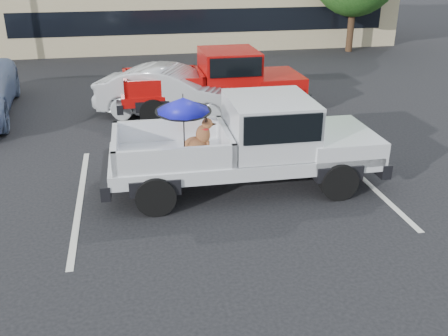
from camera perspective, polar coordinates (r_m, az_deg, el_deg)
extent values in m
plane|color=black|center=(8.79, 2.95, -7.72)|extent=(90.00, 90.00, 0.00)
cube|color=silver|center=(10.39, -16.14, -3.46)|extent=(0.12, 5.00, 0.01)
cube|color=silver|center=(11.44, 15.22, -0.81)|extent=(0.12, 5.00, 0.01)
cube|color=black|center=(24.79, -2.16, 16.45)|extent=(18.00, 0.08, 1.10)
cylinder|color=#332114|center=(25.90, 14.33, 15.77)|extent=(0.32, 0.32, 2.73)
cylinder|color=#332114|center=(32.41, 3.10, 17.98)|extent=(0.32, 0.32, 2.86)
cylinder|color=black|center=(9.37, -7.82, -3.17)|extent=(0.76, 0.29, 0.76)
cylinder|color=black|center=(11.05, -8.35, 1.07)|extent=(0.76, 0.29, 0.76)
cylinder|color=black|center=(10.13, 12.95, -1.47)|extent=(0.76, 0.29, 0.76)
cylinder|color=black|center=(11.69, 9.54, 2.27)|extent=(0.76, 0.29, 0.76)
cube|color=white|center=(10.30, 2.12, 1.35)|extent=(5.42, 2.00, 0.28)
cube|color=white|center=(10.81, 12.57, 3.07)|extent=(1.53, 1.94, 0.46)
cube|color=black|center=(11.25, 15.93, 1.45)|extent=(0.23, 1.96, 0.30)
cube|color=black|center=(10.18, -13.21, -0.62)|extent=(0.21, 1.96, 0.28)
cube|color=white|center=(10.19, 5.21, 5.10)|extent=(1.68, 1.86, 1.05)
cube|color=black|center=(10.13, 5.25, 6.17)|extent=(1.53, 1.96, 0.55)
cube|color=black|center=(10.08, -5.95, 1.10)|extent=(2.33, 1.87, 0.10)
cube|color=white|center=(10.79, -6.41, 4.31)|extent=(2.30, 0.13, 0.50)
cube|color=white|center=(9.17, -5.57, 0.79)|extent=(2.30, 0.13, 0.50)
cube|color=white|center=(9.97, -12.34, 2.24)|extent=(0.13, 1.84, 0.50)
cube|color=white|center=(10.10, 0.21, 3.11)|extent=(0.13, 1.84, 0.50)
ellipsoid|color=brown|center=(10.21, -3.32, 2.73)|extent=(0.47, 0.40, 0.31)
cylinder|color=brown|center=(10.19, -1.84, 2.46)|extent=(0.07, 0.07, 0.23)
cylinder|color=brown|center=(10.33, -1.97, 2.77)|extent=(0.07, 0.07, 0.23)
ellipsoid|color=brown|center=(10.17, -2.42, 3.82)|extent=(0.30, 0.27, 0.42)
cylinder|color=red|center=(10.12, -2.32, 4.55)|extent=(0.20, 0.20, 0.04)
sphere|color=brown|center=(10.10, -1.94, 5.09)|extent=(0.22, 0.22, 0.22)
cone|color=black|center=(10.13, -1.23, 5.03)|extent=(0.16, 0.11, 0.11)
cone|color=black|center=(10.01, -2.01, 5.62)|extent=(0.08, 0.08, 0.12)
cone|color=black|center=(10.12, -2.11, 5.82)|extent=(0.08, 0.08, 0.12)
cylinder|color=brown|center=(10.23, -4.28, 2.15)|extent=(0.28, 0.05, 0.10)
cylinder|color=black|center=(9.87, -4.59, 4.22)|extent=(0.02, 0.10, 1.05)
cone|color=#1717CA|center=(9.70, -4.70, 7.25)|extent=(1.10, 1.12, 0.36)
cylinder|color=black|center=(9.66, -4.73, 8.16)|extent=(0.02, 0.02, 0.10)
cylinder|color=black|center=(9.74, -4.67, 6.52)|extent=(1.10, 1.10, 0.09)
cylinder|color=black|center=(14.32, -8.15, 6.34)|extent=(0.76, 0.28, 0.76)
cylinder|color=black|center=(16.09, -8.61, 8.23)|extent=(0.76, 0.28, 0.76)
cylinder|color=black|center=(14.94, 5.84, 7.18)|extent=(0.76, 0.28, 0.76)
cylinder|color=black|center=(16.64, 3.99, 8.95)|extent=(0.76, 0.28, 0.76)
cube|color=#AF0B09|center=(15.32, -1.47, 8.84)|extent=(5.40, 1.94, 0.28)
cube|color=#AF0B09|center=(15.73, 5.82, 9.90)|extent=(1.51, 1.93, 0.46)
cube|color=black|center=(16.06, 8.35, 8.66)|extent=(0.21, 1.96, 0.30)
cube|color=black|center=(15.15, -11.84, 7.51)|extent=(0.19, 1.96, 0.28)
cube|color=#AF0B09|center=(15.27, 0.57, 11.41)|extent=(1.66, 1.85, 1.05)
cube|color=black|center=(15.23, 0.58, 12.15)|extent=(1.51, 1.95, 0.55)
cube|color=black|center=(15.13, -6.95, 8.72)|extent=(2.31, 1.85, 0.10)
cube|color=#AF0B09|center=(15.90, -7.28, 10.54)|extent=(2.30, 0.11, 0.50)
cube|color=#AF0B09|center=(14.22, -6.69, 9.02)|extent=(2.30, 0.11, 0.50)
cube|color=#AF0B09|center=(15.02, -11.24, 9.51)|extent=(0.11, 1.84, 0.50)
cube|color=#AF0B09|center=(15.18, -2.80, 10.08)|extent=(0.11, 1.84, 0.50)
imported|color=#B1B4B8|center=(14.92, -5.81, 8.60)|extent=(4.75, 3.24, 1.48)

